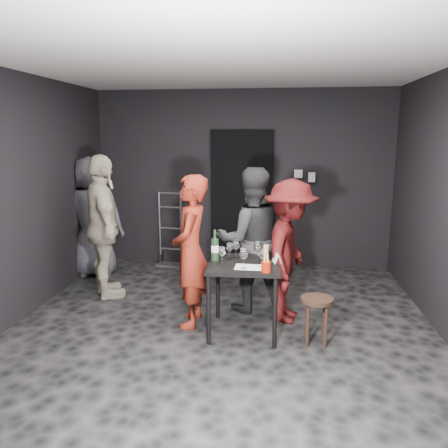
# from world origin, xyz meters

# --- Properties ---
(floor) EXTENTS (4.50, 5.00, 0.02)m
(floor) POSITION_xyz_m (0.00, 0.00, 0.00)
(floor) COLOR black
(floor) RESTS_ON ground
(ceiling) EXTENTS (4.50, 5.00, 0.02)m
(ceiling) POSITION_xyz_m (0.00, 0.00, 2.70)
(ceiling) COLOR silver
(ceiling) RESTS_ON ground
(wall_back) EXTENTS (4.50, 0.04, 2.70)m
(wall_back) POSITION_xyz_m (0.00, 2.50, 1.35)
(wall_back) COLOR black
(wall_back) RESTS_ON ground
(wall_front) EXTENTS (4.50, 0.04, 2.70)m
(wall_front) POSITION_xyz_m (0.00, -2.50, 1.35)
(wall_front) COLOR black
(wall_front) RESTS_ON ground
(wall_left) EXTENTS (0.04, 5.00, 2.70)m
(wall_left) POSITION_xyz_m (-2.25, 0.00, 1.35)
(wall_left) COLOR black
(wall_left) RESTS_ON ground
(doorway) EXTENTS (0.95, 0.10, 2.10)m
(doorway) POSITION_xyz_m (0.00, 2.44, 1.05)
(doorway) COLOR black
(doorway) RESTS_ON ground
(wallbox_upper) EXTENTS (0.12, 0.06, 0.12)m
(wallbox_upper) POSITION_xyz_m (0.85, 2.45, 1.45)
(wallbox_upper) COLOR #B7B7B2
(wallbox_upper) RESTS_ON wall_back
(wallbox_lower) EXTENTS (0.10, 0.06, 0.14)m
(wallbox_lower) POSITION_xyz_m (1.05, 2.45, 1.40)
(wallbox_lower) COLOR #B7B7B2
(wallbox_lower) RESTS_ON wall_back
(hand_truck) EXTENTS (0.39, 0.33, 1.15)m
(hand_truck) POSITION_xyz_m (-1.12, 2.33, 0.21)
(hand_truck) COLOR #B2B2B7
(hand_truck) RESTS_ON floor
(tasting_table) EXTENTS (0.72, 0.72, 0.75)m
(tasting_table) POSITION_xyz_m (0.24, 0.04, 0.65)
(tasting_table) COLOR black
(tasting_table) RESTS_ON floor
(stool) EXTENTS (0.32, 0.32, 0.47)m
(stool) POSITION_xyz_m (0.96, -0.12, 0.37)
(stool) COLOR black
(stool) RESTS_ON floor
(server_red) EXTENTS (0.45, 0.66, 1.75)m
(server_red) POSITION_xyz_m (-0.34, 0.18, 0.88)
(server_red) COLOR maroon
(server_red) RESTS_ON floor
(woman_black) EXTENTS (1.00, 0.70, 1.86)m
(woman_black) POSITION_xyz_m (0.27, 0.68, 0.93)
(woman_black) COLOR #2A2A2B
(woman_black) RESTS_ON floor
(man_maroon) EXTENTS (0.68, 1.13, 1.64)m
(man_maroon) POSITION_xyz_m (0.70, 0.42, 0.82)
(man_maroon) COLOR #450D0D
(man_maroon) RESTS_ON floor
(bystander_cream) EXTENTS (1.18, 1.38, 2.15)m
(bystander_cream) POSITION_xyz_m (-1.58, 0.85, 1.07)
(bystander_cream) COLOR beige
(bystander_cream) RESTS_ON floor
(bystander_grey) EXTENTS (1.05, 0.70, 2.00)m
(bystander_grey) POSITION_xyz_m (-2.08, 1.67, 1.00)
(bystander_grey) COLOR #51505B
(bystander_grey) RESTS_ON floor
(tasting_mat) EXTENTS (0.29, 0.20, 0.00)m
(tasting_mat) POSITION_xyz_m (0.30, -0.11, 0.75)
(tasting_mat) COLOR white
(tasting_mat) RESTS_ON tasting_table
(wine_glass_a) EXTENTS (0.08, 0.08, 0.20)m
(wine_glass_a) POSITION_xyz_m (0.02, -0.05, 0.85)
(wine_glass_a) COLOR white
(wine_glass_a) RESTS_ON tasting_table
(wine_glass_b) EXTENTS (0.09, 0.09, 0.19)m
(wine_glass_b) POSITION_xyz_m (0.07, 0.15, 0.84)
(wine_glass_b) COLOR white
(wine_glass_b) RESTS_ON tasting_table
(wine_glass_c) EXTENTS (0.09, 0.09, 0.22)m
(wine_glass_c) POSITION_xyz_m (0.14, 0.20, 0.86)
(wine_glass_c) COLOR white
(wine_glass_c) RESTS_ON tasting_table
(wine_glass_d) EXTENTS (0.10, 0.10, 0.22)m
(wine_glass_d) POSITION_xyz_m (0.25, -0.16, 0.86)
(wine_glass_d) COLOR white
(wine_glass_d) RESTS_ON tasting_table
(wine_glass_e) EXTENTS (0.09, 0.09, 0.21)m
(wine_glass_e) POSITION_xyz_m (0.43, -0.11, 0.85)
(wine_glass_e) COLOR white
(wine_glass_e) RESTS_ON tasting_table
(wine_glass_f) EXTENTS (0.09, 0.09, 0.22)m
(wine_glass_f) POSITION_xyz_m (0.36, 0.14, 0.86)
(wine_glass_f) COLOR white
(wine_glass_f) RESTS_ON tasting_table
(wine_bottle) EXTENTS (0.08, 0.08, 0.32)m
(wine_bottle) POSITION_xyz_m (-0.07, 0.09, 0.87)
(wine_bottle) COLOR black
(wine_bottle) RESTS_ON tasting_table
(breadstick_cup) EXTENTS (0.09, 0.09, 0.28)m
(breadstick_cup) POSITION_xyz_m (0.47, -0.24, 0.88)
(breadstick_cup) COLOR #A01909
(breadstick_cup) RESTS_ON tasting_table
(reserved_card) EXTENTS (0.11, 0.15, 0.10)m
(reserved_card) POSITION_xyz_m (0.55, 0.07, 0.80)
(reserved_card) COLOR white
(reserved_card) RESTS_ON tasting_table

